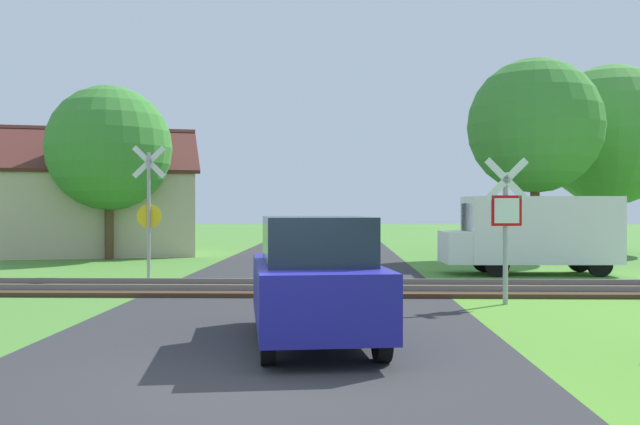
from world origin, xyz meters
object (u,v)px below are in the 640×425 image
(house, at_px, (100,210))
(parked_car, at_px, (314,280))
(crossing_sign_far, at_px, (149,206))
(tree_right, at_px, (535,126))
(mail_truck, at_px, (534,231))
(stop_sign_near, at_px, (506,220))
(tree_far, at_px, (611,135))
(tree_left, at_px, (109,148))

(house, bearing_deg, parked_car, -78.97)
(crossing_sign_far, relative_size, tree_right, 0.48)
(crossing_sign_far, relative_size, mail_truck, 0.72)
(stop_sign_near, relative_size, house, 0.32)
(tree_far, bearing_deg, parked_car, -119.81)
(house, relative_size, tree_right, 1.23)
(house, xyz_separation_m, tree_right, (17.14, -2.83, 3.08))
(tree_far, bearing_deg, tree_left, -167.08)
(mail_truck, bearing_deg, house, 59.58)
(crossing_sign_far, height_order, parked_car, crossing_sign_far)
(stop_sign_near, relative_size, tree_right, 0.39)
(tree_left, distance_m, mail_truck, 15.58)
(mail_truck, distance_m, parked_car, 12.24)
(tree_right, relative_size, tree_left, 1.14)
(house, relative_size, parked_car, 2.18)
(tree_right, bearing_deg, tree_left, -179.81)
(stop_sign_near, relative_size, crossing_sign_far, 0.81)
(crossing_sign_far, bearing_deg, stop_sign_near, -36.99)
(tree_far, relative_size, tree_right, 1.09)
(tree_far, xyz_separation_m, mail_truck, (-6.09, -10.34, -3.83))
(stop_sign_near, bearing_deg, house, -53.00)
(mail_truck, bearing_deg, tree_right, -17.11)
(crossing_sign_far, bearing_deg, tree_right, 24.13)
(stop_sign_near, bearing_deg, tree_right, -111.81)
(stop_sign_near, bearing_deg, tree_far, -120.61)
(tree_right, distance_m, parked_car, 18.52)
(stop_sign_near, relative_size, tree_left, 0.45)
(house, xyz_separation_m, mail_truck, (15.54, -8.57, -0.62))
(tree_left, bearing_deg, house, 114.91)
(tree_right, bearing_deg, stop_sign_near, -107.67)
(parked_car, bearing_deg, tree_left, 108.91)
(tree_far, bearing_deg, tree_right, -134.34)
(crossing_sign_far, bearing_deg, tree_far, 28.31)
(stop_sign_near, height_order, house, house)
(stop_sign_near, xyz_separation_m, parked_car, (-3.63, -4.12, -0.78))
(crossing_sign_far, relative_size, tree_left, 0.55)
(house, distance_m, tree_right, 17.64)
(house, distance_m, tree_left, 3.92)
(tree_far, distance_m, tree_left, 20.85)
(tree_far, distance_m, tree_right, 6.44)
(stop_sign_near, distance_m, tree_left, 17.24)
(stop_sign_near, xyz_separation_m, tree_right, (3.92, 12.30, 3.26))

